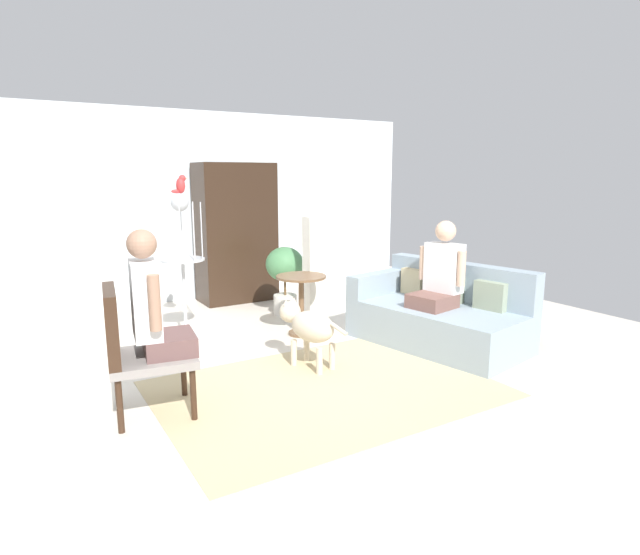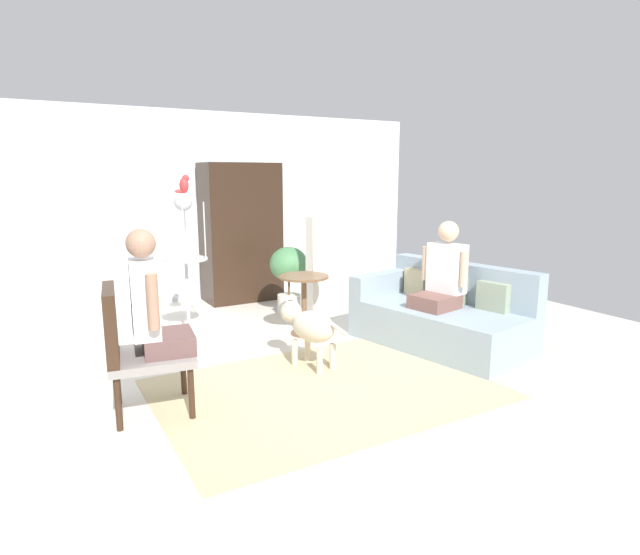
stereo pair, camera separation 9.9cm
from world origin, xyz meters
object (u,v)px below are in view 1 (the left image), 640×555
couch (438,315)px  person_on_couch (440,273)px  column_lamp (313,272)px  parrot (181,185)px  armchair (132,344)px  potted_plant (285,271)px  round_end_table (301,294)px  bird_cage_stand (183,260)px  dog (309,326)px  person_on_armchair (152,305)px  armoire_cabinet (236,233)px

couch → person_on_couch: (-0.04, -0.05, 0.45)m
couch → column_lamp: 1.50m
parrot → armchair: bearing=-118.4°
person_on_couch → potted_plant: (-0.80, 1.85, -0.20)m
round_end_table → parrot: (-1.10, 0.51, 1.16)m
person_on_couch → bird_cage_stand: 2.64m
armchair → parrot: size_ratio=5.15×
armchair → dog: bearing=8.3°
parrot → column_lamp: size_ratio=0.15×
round_end_table → bird_cage_stand: 1.29m
armchair → column_lamp: bearing=31.3°
dog → parrot: bearing=116.5°
couch → dog: bearing=176.7°
person_on_couch → bird_cage_stand: size_ratio=0.56×
person_on_armchair → dog: 1.50m
person_on_couch → round_end_table: 1.47m
parrot → column_lamp: 1.74m
parrot → potted_plant: bearing=14.0°
parrot → armoire_cabinet: (1.12, 1.36, -0.68)m
person_on_couch → armoire_cabinet: size_ratio=0.46×
armchair → person_on_couch: size_ratio=1.11×
armchair → person_on_armchair: 0.31m
person_on_armchair → potted_plant: bearing=43.7°
armoire_cabinet → round_end_table: bearing=-90.6°
couch → potted_plant: 2.00m
couch → bird_cage_stand: bearing=146.2°
armchair → bird_cage_stand: (0.85, 1.61, 0.31)m
armchair → bird_cage_stand: 1.85m
bird_cage_stand → armoire_cabinet: 1.77m
bird_cage_stand → parrot: 0.76m
person_on_couch → armoire_cabinet: armoire_cabinet is taller
armchair → parrot: bearing=61.6°
parrot → column_lamp: parrot is taller
column_lamp → armoire_cabinet: size_ratio=0.67×
couch → person_on_armchair: person_on_armchair is taller
dog → armoire_cabinet: size_ratio=0.41×
armchair → column_lamp: size_ratio=0.76×
armchair → column_lamp: 2.67m
couch → dog: (-1.49, 0.09, 0.09)m
dog → bird_cage_stand: bearing=117.2°
column_lamp → bird_cage_stand: bearing=171.2°
armchair → potted_plant: bearing=41.4°
couch → parrot: size_ratio=10.09×
armchair → round_end_table: size_ratio=1.46×
armchair → armoire_cabinet: armoire_cabinet is taller
person_on_armchair → round_end_table: (1.82, 1.12, -0.36)m
round_end_table → potted_plant: bearing=74.4°
round_end_table → potted_plant: 0.88m
armchair → person_on_couch: bearing=1.8°
person_on_armchair → round_end_table: size_ratio=1.39×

